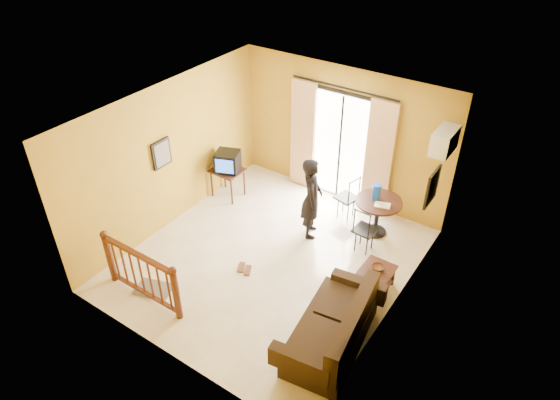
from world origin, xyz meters
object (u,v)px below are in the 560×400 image
Objects in this scene: television at (228,161)px; coffee_table at (372,282)px; standing_person at (312,198)px; dining_table at (378,208)px; sofa at (335,330)px.

television is 3.88m from coffee_table.
coffee_table is at bearing -35.51° from television.
standing_person is (2.07, -0.13, -0.03)m from television.
television is 3.14m from dining_table.
television reaches higher than coffee_table.
television is 0.67× the size of dining_table.
sofa is 2.70m from standing_person.
coffee_table is at bearing -145.58° from standing_person.
dining_table reaches higher than coffee_table.
standing_person is at bearing -24.72° from television.
standing_person is (-1.65, 0.82, 0.53)m from coffee_table.
dining_table is at bearing -83.57° from standing_person.
television is 0.64× the size of coffee_table.
dining_table is at bearing 95.34° from sofa.
television reaches higher than dining_table.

